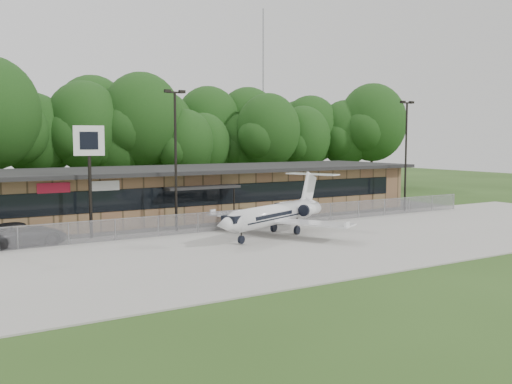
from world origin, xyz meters
TOP-DOWN VIEW (x-y plane):
  - ground at (0.00, 0.00)m, footprint 160.00×160.00m
  - apron at (0.00, 8.00)m, footprint 64.00×18.00m
  - parking_lot at (0.00, 19.50)m, footprint 50.00×9.00m
  - terminal at (-0.00, 23.94)m, footprint 41.00×11.65m
  - fence at (0.00, 15.00)m, footprint 46.00×0.04m
  - treeline at (0.00, 42.00)m, footprint 72.00×12.00m
  - radio_mast at (22.00, 48.00)m, footprint 0.20×0.20m
  - light_pole_mid at (-5.00, 16.50)m, footprint 1.55×0.30m
  - light_pole_right at (18.00, 16.50)m, footprint 1.55×0.30m
  - business_jet at (0.19, 11.15)m, footprint 12.26×10.93m
  - suv at (-15.65, 16.33)m, footprint 5.90×3.35m
  - pole_sign at (-11.09, 16.80)m, footprint 2.00×0.64m

SIDE VIEW (x-z plane):
  - ground at x=0.00m, z-range 0.00..0.00m
  - parking_lot at x=0.00m, z-range 0.00..0.06m
  - apron at x=0.00m, z-range 0.00..0.08m
  - fence at x=0.00m, z-range 0.02..1.54m
  - suv at x=-15.65m, z-range 0.00..1.55m
  - business_jet at x=0.19m, z-range -0.60..3.63m
  - terminal at x=0.00m, z-range 0.03..4.33m
  - pole_sign at x=-11.09m, z-range 2.02..9.66m
  - light_pole_mid at x=-5.00m, z-range 0.86..11.09m
  - light_pole_right at x=18.00m, z-range 0.86..11.09m
  - treeline at x=0.00m, z-range 0.00..15.00m
  - radio_mast at x=22.00m, z-range 0.00..25.00m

